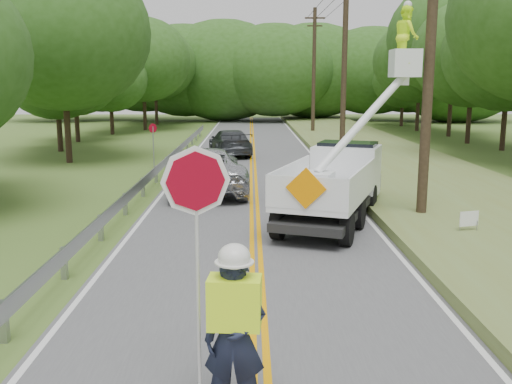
{
  "coord_description": "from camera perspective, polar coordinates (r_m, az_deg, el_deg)",
  "views": [
    {
      "loc": [
        -0.14,
        -7.57,
        4.1
      ],
      "look_at": [
        0.0,
        6.0,
        1.5
      ],
      "focal_mm": 39.79,
      "sensor_mm": 36.0,
      "label": 1
    }
  ],
  "objects": [
    {
      "name": "treeline_horizon",
      "position": [
        63.74,
        0.99,
        12.11
      ],
      "size": [
        57.0,
        14.65,
        11.24
      ],
      "color": "#274E15",
      "rests_on": "ground"
    },
    {
      "name": "ground",
      "position": [
        8.61,
        0.43,
        -17.6
      ],
      "size": [
        140.0,
        140.0,
        0.0
      ],
      "primitive_type": "plane",
      "color": "#466321",
      "rests_on": "ground"
    },
    {
      "name": "guardrail",
      "position": [
        23.08,
        -10.26,
        1.84
      ],
      "size": [
        0.18,
        48.0,
        0.77
      ],
      "color": "#929398",
      "rests_on": "ground"
    },
    {
      "name": "road",
      "position": [
        21.95,
        -0.21,
        0.11
      ],
      "size": [
        7.2,
        96.0,
        0.03
      ],
      "color": "#4E4F51",
      "rests_on": "ground"
    },
    {
      "name": "bucket_truck",
      "position": [
        17.68,
        8.77,
        2.12
      ],
      "size": [
        4.45,
        6.57,
        6.24
      ],
      "color": "black",
      "rests_on": "road"
    },
    {
      "name": "utility_poles",
      "position": [
        25.14,
        11.52,
        13.3
      ],
      "size": [
        1.6,
        43.3,
        10.0
      ],
      "color": "black",
      "rests_on": "ground"
    },
    {
      "name": "suv_darkgrey",
      "position": [
        32.91,
        -2.63,
        5.0
      ],
      "size": [
        2.91,
        5.34,
        1.47
      ],
      "primitive_type": "imported",
      "rotation": [
        0.0,
        0.0,
        3.32
      ],
      "color": "#34383C",
      "rests_on": "road"
    },
    {
      "name": "flagger",
      "position": [
        7.04,
        -2.25,
        -13.35
      ],
      "size": [
        1.24,
        0.56,
        3.38
      ],
      "color": "#191E33",
      "rests_on": "road"
    },
    {
      "name": "suv_silver",
      "position": [
        21.74,
        -5.14,
        2.26
      ],
      "size": [
        3.56,
        6.42,
        1.7
      ],
      "primitive_type": "imported",
      "rotation": [
        0.0,
        0.0,
        3.27
      ],
      "color": "#AAADB2",
      "rests_on": "road"
    },
    {
      "name": "stop_sign_permanent",
      "position": [
        28.12,
        -10.3,
        5.24
      ],
      "size": [
        0.35,
        0.35,
        2.21
      ],
      "color": "#929398",
      "rests_on": "ground"
    },
    {
      "name": "yard_sign",
      "position": [
        15.88,
        20.62,
        -2.64
      ],
      "size": [
        0.55,
        0.19,
        0.81
      ],
      "color": "white",
      "rests_on": "ground"
    },
    {
      "name": "treeline_left",
      "position": [
        38.54,
        -16.32,
        12.63
      ],
      "size": [
        10.41,
        54.59,
        10.66
      ],
      "color": "#332319",
      "rests_on": "ground"
    },
    {
      "name": "tall_grass_verge",
      "position": [
        23.09,
        17.69,
        0.48
      ],
      "size": [
        7.0,
        96.0,
        0.3
      ],
      "primitive_type": "cube",
      "color": "olive",
      "rests_on": "ground"
    }
  ]
}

